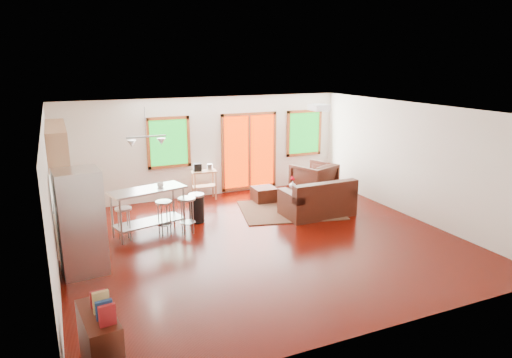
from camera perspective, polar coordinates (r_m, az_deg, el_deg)
name	(u,v)px	position (r m, az deg, el deg)	size (l,w,h in m)	color
floor	(262,241)	(9.23, 0.76, -7.72)	(7.50, 7.00, 0.02)	#330400
ceiling	(263,109)	(8.58, 0.82, 8.68)	(7.50, 7.00, 0.02)	white
back_wall	(206,147)	(12.02, -6.23, 3.98)	(7.50, 0.02, 2.60)	white
left_wall	(50,201)	(8.06, -24.32, -2.52)	(0.02, 7.00, 2.60)	white
right_wall	(413,161)	(10.89, 19.09, 2.16)	(0.02, 7.00, 2.60)	white
front_wall	(379,241)	(5.96, 15.13, -7.51)	(7.50, 0.02, 2.60)	white
window_left	(169,143)	(11.68, -10.86, 4.49)	(1.10, 0.05, 1.30)	#0B5813
french_doors	(249,151)	(12.42, -0.84, 3.47)	(1.60, 0.05, 2.10)	#B52200
window_right	(304,133)	(13.10, 6.04, 5.75)	(1.10, 0.05, 1.30)	#0B5813
rug	(290,210)	(11.02, 4.29, -3.87)	(2.33, 1.79, 0.02)	#445431
loveseat	(318,201)	(10.65, 7.77, -2.78)	(1.62, 0.93, 0.86)	black
coffee_table	(300,192)	(11.32, 5.49, -1.68)	(1.09, 0.81, 0.39)	#331008
armchair	(314,178)	(12.11, 7.21, 0.12)	(0.95, 0.89, 0.98)	black
ottoman	(264,194)	(11.64, 1.02, -1.93)	(0.55, 0.55, 0.37)	black
vase	(293,184)	(11.43, 4.59, -0.60)	(0.19, 0.20, 0.30)	silver
book	(306,184)	(11.28, 6.31, -0.59)	(0.23, 0.03, 0.31)	maroon
cabinets	(67,194)	(9.80, -22.55, -1.73)	(0.64, 2.24, 2.30)	tan
refrigerator	(81,222)	(8.15, -21.00, -5.04)	(0.78, 0.75, 1.78)	#B7BABC
island	(148,203)	(9.61, -13.31, -2.95)	(1.62, 0.96, 0.96)	#B7BABC
cup	(160,184)	(9.61, -11.88, -0.65)	(0.13, 0.11, 0.13)	white
bar_stool_a	(124,216)	(9.41, -16.21, -4.49)	(0.35, 0.35, 0.69)	#B7BABC
bar_stool_b	(164,210)	(9.55, -11.43, -3.78)	(0.38, 0.38, 0.71)	#B7BABC
bar_stool_c	(187,207)	(9.53, -8.62, -3.46)	(0.38, 0.38, 0.76)	#B7BABC
trash_can	(197,208)	(10.22, -7.43, -3.58)	(0.39, 0.39, 0.65)	black
kitchen_cart	(203,175)	(11.78, -6.64, 0.55)	(0.67, 0.47, 0.96)	tan
bookshelf	(101,343)	(5.72, -18.85, -18.88)	(0.44, 0.91, 1.04)	#331008
ceiling_flush	(319,107)	(9.87, 7.90, 8.85)	(0.35, 0.35, 0.12)	white
pendant_light	(147,142)	(9.54, -13.52, 4.56)	(0.80, 0.18, 0.79)	gray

